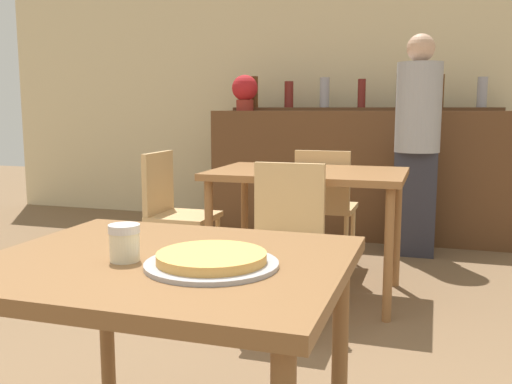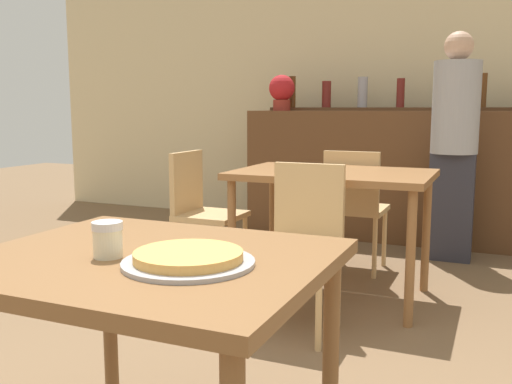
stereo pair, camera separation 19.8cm
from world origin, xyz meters
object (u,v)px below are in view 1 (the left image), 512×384
at_px(pizza_tray, 212,260).
at_px(potted_plant, 245,91).
at_px(chair_far_side_left, 173,207).
at_px(cheese_shaker, 125,242).
at_px(person_standing, 417,138).
at_px(chair_far_side_front, 284,234).
at_px(chair_far_side_back, 325,201).

height_order(pizza_tray, potted_plant, potted_plant).
height_order(chair_far_side_left, potted_plant, potted_plant).
bearing_deg(cheese_shaker, person_standing, 79.53).
bearing_deg(potted_plant, pizza_tray, -72.49).
distance_m(chair_far_side_left, person_standing, 1.95).
distance_m(chair_far_side_front, cheese_shaker, 1.57).
distance_m(chair_far_side_front, person_standing, 1.89).
bearing_deg(chair_far_side_left, pizza_tray, -151.77).
relative_size(chair_far_side_front, potted_plant, 2.62).
bearing_deg(chair_far_side_left, chair_far_side_back, -58.25).
height_order(chair_far_side_left, person_standing, person_standing).
bearing_deg(pizza_tray, cheese_shaker, -175.69).
bearing_deg(chair_far_side_front, chair_far_side_back, 90.00).
relative_size(chair_far_side_back, potted_plant, 2.62).
xyz_separation_m(chair_far_side_back, potted_plant, (-0.98, 1.15, 0.80)).
distance_m(chair_far_side_back, chair_far_side_left, 1.06).
height_order(person_standing, potted_plant, person_standing).
xyz_separation_m(chair_far_side_front, cheese_shaker, (-0.02, -1.54, 0.30)).
bearing_deg(cheese_shaker, potted_plant, 104.20).
relative_size(chair_far_side_front, person_standing, 0.51).
relative_size(chair_far_side_back, pizza_tray, 2.57).
bearing_deg(chair_far_side_left, person_standing, -51.60).
relative_size(pizza_tray, cheese_shaker, 3.50).
height_order(cheese_shaker, potted_plant, potted_plant).
distance_m(pizza_tray, potted_plant, 4.02).
relative_size(chair_far_side_back, cheese_shaker, 9.00).
distance_m(chair_far_side_front, pizza_tray, 1.57).
bearing_deg(chair_far_side_back, chair_far_side_left, 31.75).
xyz_separation_m(cheese_shaker, person_standing, (0.61, 3.29, 0.12)).
height_order(chair_far_side_front, cheese_shaker, chair_far_side_front).
bearing_deg(person_standing, chair_far_side_left, -141.60).
distance_m(chair_far_side_front, chair_far_side_left, 1.06).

